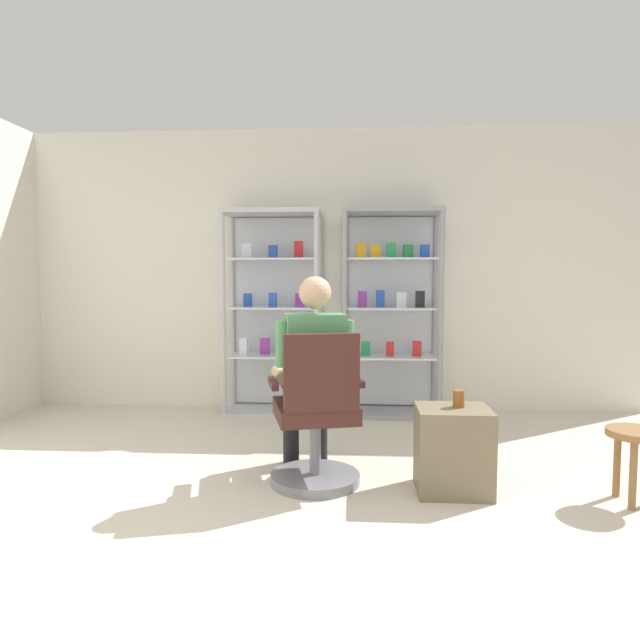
% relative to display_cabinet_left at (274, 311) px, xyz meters
% --- Properties ---
extents(ground_plane, '(7.20, 7.20, 0.00)m').
position_rel_display_cabinet_left_xyz_m(ground_plane, '(0.55, -2.76, -0.96)').
color(ground_plane, beige).
extents(back_wall, '(6.00, 0.10, 2.70)m').
position_rel_display_cabinet_left_xyz_m(back_wall, '(0.55, 0.24, 0.39)').
color(back_wall, silver).
rests_on(back_wall, ground).
extents(display_cabinet_left, '(0.90, 0.45, 1.90)m').
position_rel_display_cabinet_left_xyz_m(display_cabinet_left, '(0.00, 0.00, 0.00)').
color(display_cabinet_left, '#B7B7BC').
rests_on(display_cabinet_left, ground).
extents(display_cabinet_right, '(0.90, 0.45, 1.90)m').
position_rel_display_cabinet_left_xyz_m(display_cabinet_right, '(1.10, -0.00, 0.01)').
color(display_cabinet_right, gray).
rests_on(display_cabinet_right, ground).
extents(office_chair, '(0.62, 0.59, 0.96)m').
position_rel_display_cabinet_left_xyz_m(office_chair, '(0.54, -1.89, -0.57)').
color(office_chair, slate).
rests_on(office_chair, ground).
extents(seated_shopkeeper, '(0.55, 0.62, 1.29)m').
position_rel_display_cabinet_left_xyz_m(seated_shopkeeper, '(0.50, -1.73, -0.25)').
color(seated_shopkeeper, black).
rests_on(seated_shopkeeper, ground).
extents(storage_crate, '(0.43, 0.37, 0.51)m').
position_rel_display_cabinet_left_xyz_m(storage_crate, '(1.36, -1.92, -0.71)').
color(storage_crate, '#72664C').
rests_on(storage_crate, ground).
extents(tea_glass, '(0.07, 0.07, 0.10)m').
position_rel_display_cabinet_left_xyz_m(tea_glass, '(1.39, -1.90, -0.40)').
color(tea_glass, brown).
rests_on(tea_glass, storage_crate).
extents(wooden_stool, '(0.32, 0.32, 0.43)m').
position_rel_display_cabinet_left_xyz_m(wooden_stool, '(2.36, -2.03, -0.62)').
color(wooden_stool, olive).
rests_on(wooden_stool, ground).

